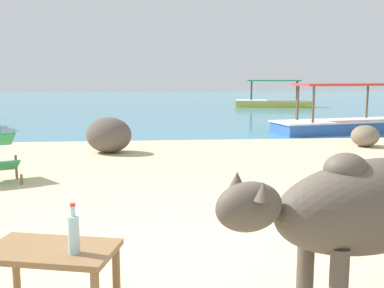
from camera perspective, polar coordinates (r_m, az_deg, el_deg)
The scene contains 9 objects.
sand_beach at distance 3.64m, azimuth -1.09°, elevation -15.50°, with size 18.00×14.00×0.04m, color #CCB78E.
water_surface at distance 25.36m, azimuth -4.62°, elevation 5.13°, with size 60.00×36.00×0.03m, color teal.
cow at distance 2.97m, azimuth 21.35°, elevation -7.43°, with size 1.83×0.96×1.03m.
low_bench_table at distance 2.92m, azimuth -17.21°, elevation -13.70°, with size 0.84×0.61×0.45m.
bottle at distance 2.73m, azimuth -14.58°, elevation -10.77°, with size 0.07×0.07×0.30m.
shore_rock_large at distance 8.84m, azimuth -10.38°, elevation 1.12°, with size 0.88×0.71×0.68m, color brown.
shore_rock_medium at distance 10.15m, azimuth 20.84°, elevation 0.96°, with size 0.61×0.57×0.44m, color #756651.
boat_blue at distance 12.70m, azimuth 18.13°, elevation 2.65°, with size 3.83×1.85×1.29m.
boat_yellow at distance 22.41m, azimuth 10.20°, elevation 5.31°, with size 3.85×2.05×1.29m.
Camera 1 is at (-0.23, -3.32, 1.50)m, focal length 42.61 mm.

